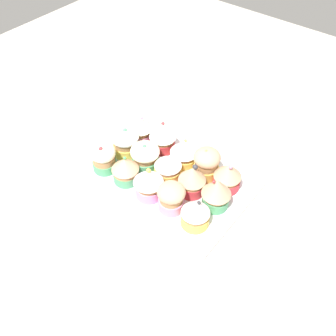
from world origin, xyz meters
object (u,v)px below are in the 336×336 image
cupcake_9 (127,141)px  cupcake_11 (171,197)px  cupcake_0 (228,176)px  cupcake_14 (104,158)px  cupcake_3 (163,136)px  cupcake_8 (145,156)px  cupcake_5 (215,194)px  cupcake_10 (195,213)px  cupcake_1 (207,163)px  cupcake_13 (125,170)px  cupcake_7 (169,166)px  cupcake_4 (141,129)px  cupcake_6 (193,179)px  cupcake_2 (183,151)px  cupcake_12 (147,182)px  baking_tray (168,179)px

cupcake_9 → cupcake_11: (-18.63, 6.80, 0.01)cm
cupcake_0 → cupcake_14: (24.90, 12.58, -0.08)cm
cupcake_0 → cupcake_3: cupcake_3 is taller
cupcake_8 → cupcake_11: bearing=154.8°
cupcake_5 → cupcake_10: (0.60, 6.12, -0.66)cm
cupcake_0 → cupcake_5: size_ratio=0.93×
cupcake_3 → cupcake_8: bearing=96.4°
cupcake_9 → cupcake_1: bearing=-164.0°
cupcake_10 → cupcake_13: bearing=-0.2°
cupcake_11 → cupcake_14: (19.00, 0.52, 0.01)cm
cupcake_8 → cupcake_9: same height
cupcake_7 → cupcake_3: bearing=-43.0°
cupcake_4 → cupcake_7: (-12.86, 5.27, -0.28)cm
cupcake_5 → cupcake_6: (6.13, -0.70, -0.28)cm
cupcake_2 → cupcake_3: bearing=-7.1°
cupcake_6 → cupcake_13: size_ratio=1.16×
cupcake_9 → cupcake_14: bearing=87.1°
cupcake_1 → cupcake_7: size_ratio=1.14×
cupcake_7 → cupcake_8: bearing=9.2°
cupcake_6 → cupcake_2: bearing=-38.4°
cupcake_3 → cupcake_4: (6.02, 1.12, -0.33)cm
cupcake_11 → cupcake_12: bearing=2.4°
cupcake_14 → cupcake_6: bearing=-159.9°
cupcake_8 → cupcake_3: bearing=-83.6°
cupcake_4 → cupcake_12: bearing=136.0°
cupcake_12 → cupcake_6: bearing=-134.8°
cupcake_13 → cupcake_14: bearing=4.1°
cupcake_12 → cupcake_13: cupcake_12 is taller
cupcake_2 → cupcake_13: (6.47, 12.24, -0.21)cm
cupcake_6 → cupcake_7: size_ratio=1.14×
cupcake_4 → cupcake_14: bearing=89.0°
cupcake_6 → baking_tray: bearing=3.0°
cupcake_2 → cupcake_10: 17.54cm
cupcake_6 → cupcake_11: cupcake_6 is taller
cupcake_7 → cupcake_10: bearing=150.9°
baking_tray → cupcake_6: (-6.56, -0.34, 4.33)cm
cupcake_13 → cupcake_12: bearing=178.3°
cupcake_4 → cupcake_9: size_ratio=1.01×
cupcake_7 → cupcake_14: (13.08, 7.11, 0.11)cm
cupcake_8 → cupcake_9: 6.79cm
cupcake_3 → cupcake_5: (-19.55, 7.00, 0.03)cm
baking_tray → cupcake_12: 8.06cm
cupcake_1 → cupcake_9: 19.69cm
cupcake_0 → cupcake_10: size_ratio=1.05×
cupcake_4 → cupcake_8: size_ratio=1.02×
cupcake_1 → cupcake_11: (0.30, 12.21, -0.39)cm
cupcake_4 → cupcake_12: size_ratio=0.90×
cupcake_2 → cupcake_7: bearing=93.8°
cupcake_3 → cupcake_11: bearing=134.5°
cupcake_5 → cupcake_1: bearing=-43.9°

